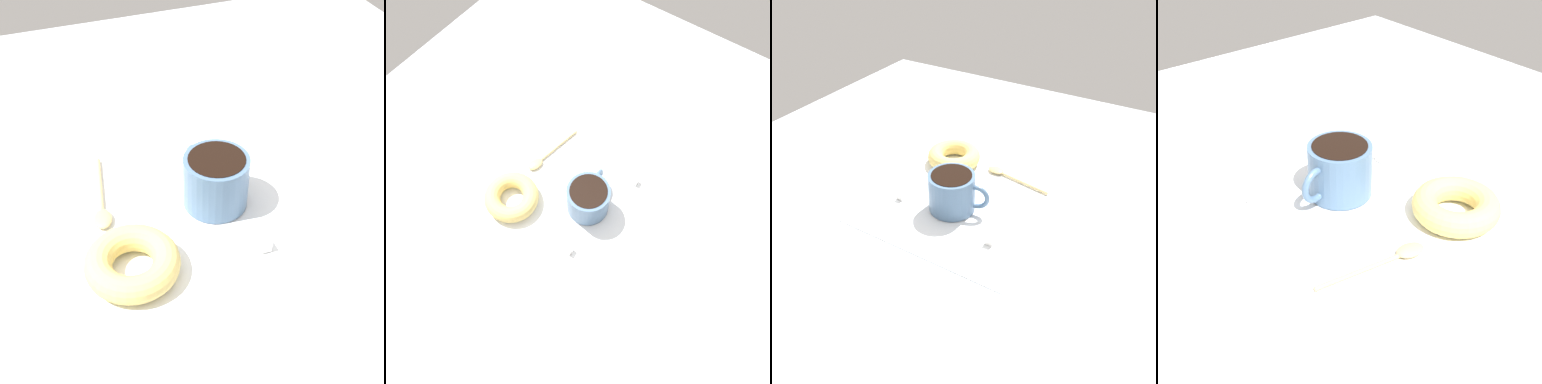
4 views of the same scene
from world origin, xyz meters
The scene contains 7 objects.
ground_plane centered at (0.00, 0.00, -1.00)cm, with size 120.00×120.00×2.00cm, color #B2BCC6.
napkin centered at (-0.74, 1.09, 0.15)cm, with size 33.25×33.25×0.30cm, color white.
coffee_cup centered at (-1.35, -1.91, 4.13)cm, with size 11.47×8.62×7.38cm.
donut centered at (-9.50, 11.69, 1.95)cm, with size 11.29×11.29×3.31cm, color #E5C66B.
spoon centered at (2.20, 12.74, 0.70)cm, with size 14.34×3.93×0.90cm.
sugar_cube centered at (9.06, -6.89, 1.01)cm, with size 1.43×1.43×1.43cm, color white.
sugar_cube_extra centered at (-11.50, -4.38, 1.02)cm, with size 1.45×1.45×1.45cm, color white.
Camera 1 is at (-49.82, 19.20, 49.62)cm, focal length 50.00 mm.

